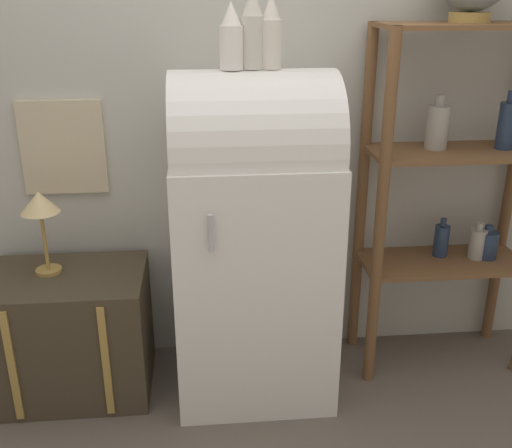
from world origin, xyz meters
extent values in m
plane|color=#60564C|center=(0.00, 0.00, 0.00)|extent=(12.00, 12.00, 0.00)
cube|color=#B7B7AD|center=(0.00, 0.58, 1.35)|extent=(7.00, 0.05, 2.70)
cube|color=#C6B793|center=(-0.81, 0.54, 1.05)|extent=(0.36, 0.02, 0.41)
cube|color=white|center=(0.00, 0.25, 0.54)|extent=(0.66, 0.60, 1.08)
cylinder|color=white|center=(0.00, 0.25, 1.13)|extent=(0.65, 0.57, 0.57)
cylinder|color=#B7B7BC|center=(-0.18, -0.07, 0.88)|extent=(0.02, 0.02, 0.14)
cube|color=#423828|center=(-0.81, 0.27, 0.28)|extent=(0.68, 0.47, 0.56)
cube|color=#AD8942|center=(-1.00, 0.03, 0.28)|extent=(0.03, 0.01, 0.51)
cube|color=#AD8942|center=(-0.62, 0.03, 0.28)|extent=(0.03, 0.01, 0.51)
cylinder|color=brown|center=(0.53, 0.20, 0.79)|extent=(0.05, 0.05, 1.57)
cylinder|color=brown|center=(0.53, 0.51, 0.79)|extent=(0.05, 0.05, 1.57)
cylinder|color=brown|center=(1.25, 0.51, 0.79)|extent=(0.05, 0.05, 1.57)
cube|color=brown|center=(0.89, 0.35, 0.51)|extent=(0.75, 0.33, 0.02)
cube|color=brown|center=(0.89, 0.35, 1.04)|extent=(0.75, 0.33, 0.02)
cube|color=brown|center=(0.89, 0.35, 1.56)|extent=(0.75, 0.33, 0.02)
cylinder|color=#9E998E|center=(1.06, 0.36, 0.60)|extent=(0.08, 0.08, 0.14)
cylinder|color=#9E998E|center=(1.06, 0.36, 0.68)|extent=(0.03, 0.03, 0.04)
cylinder|color=#23334C|center=(0.90, 0.40, 0.60)|extent=(0.07, 0.07, 0.15)
cylinder|color=#23334C|center=(0.90, 0.40, 0.69)|extent=(0.03, 0.03, 0.04)
cylinder|color=#23334C|center=(1.11, 0.36, 0.59)|extent=(0.10, 0.10, 0.13)
cylinder|color=#23334C|center=(1.11, 0.36, 0.67)|extent=(0.04, 0.04, 0.03)
cylinder|color=#9E998E|center=(0.81, 0.39, 1.14)|extent=(0.10, 0.10, 0.19)
cylinder|color=#9E998E|center=(0.81, 0.39, 1.26)|extent=(0.04, 0.04, 0.05)
cylinder|color=#23334C|center=(1.11, 0.36, 1.15)|extent=(0.08, 0.08, 0.20)
cylinder|color=#23334C|center=(1.11, 0.36, 1.28)|extent=(0.03, 0.03, 0.05)
cylinder|color=#AD8942|center=(0.89, 0.37, 1.59)|extent=(0.16, 0.16, 0.04)
cylinder|color=white|center=(-0.08, 0.24, 1.50)|extent=(0.09, 0.09, 0.16)
cone|color=white|center=(-0.08, 0.24, 1.62)|extent=(0.08, 0.08, 0.09)
cylinder|color=beige|center=(0.00, 0.26, 1.51)|extent=(0.09, 0.09, 0.19)
cone|color=beige|center=(0.00, 0.26, 1.66)|extent=(0.08, 0.08, 0.10)
cylinder|color=silver|center=(0.07, 0.26, 1.51)|extent=(0.08, 0.08, 0.18)
cone|color=silver|center=(0.07, 0.26, 1.64)|extent=(0.07, 0.07, 0.10)
cylinder|color=#AD8942|center=(-0.88, 0.31, 0.57)|extent=(0.11, 0.11, 0.02)
cylinder|color=#AD8942|center=(-0.88, 0.31, 0.71)|extent=(0.02, 0.02, 0.26)
cone|color=#DBC184|center=(-0.88, 0.31, 0.88)|extent=(0.16, 0.16, 0.09)
camera|label=1|loc=(-0.21, -2.08, 1.70)|focal=42.00mm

